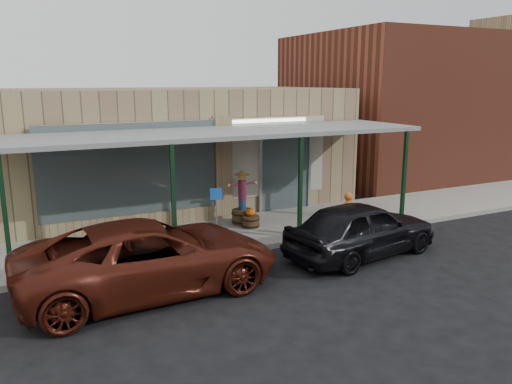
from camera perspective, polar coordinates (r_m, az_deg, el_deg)
name	(u,v)px	position (r m, az deg, el deg)	size (l,w,h in m)	color
ground	(279,280)	(11.62, 2.69, -10.05)	(120.00, 120.00, 0.00)	black
sidewalk	(221,235)	(14.66, -4.05, -4.87)	(40.00, 3.20, 0.15)	gray
storefront	(173,147)	(18.46, -9.46, 5.04)	(12.00, 6.25, 4.20)	#908258
awning	(220,134)	(14.03, -4.18, 6.59)	(12.00, 3.00, 3.04)	gray
block_buildings_near	(214,99)	(19.94, -4.88, 10.55)	(61.00, 8.00, 8.00)	brown
barrel_scarecrow	(242,205)	(15.36, -1.57, -1.55)	(0.99, 0.82, 1.67)	#46331C
barrel_pumpkin	(251,220)	(15.02, -0.63, -3.23)	(0.61, 0.61, 0.62)	#46331C
handicap_sign	(216,208)	(13.37, -4.55, -1.86)	(0.31, 0.10, 1.54)	gray
parked_sedan	(362,229)	(13.18, 11.97, -4.13)	(4.55, 2.43, 1.50)	black
car_maroon	(150,257)	(11.03, -11.97, -7.26)	(2.57, 5.58, 1.55)	#4D190F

